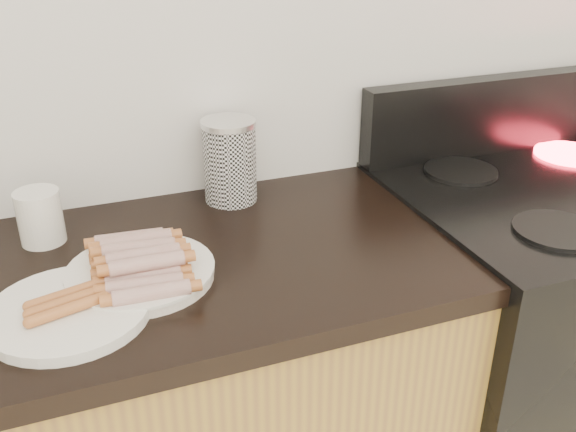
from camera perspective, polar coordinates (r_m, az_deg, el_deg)
name	(u,v)px	position (r m, az deg, el deg)	size (l,w,h in m)	color
wall_back	(195,16)	(1.43, -8.26, 17.21)	(4.00, 0.04, 2.60)	silver
stove	(531,345)	(1.86, 20.82, -10.70)	(0.76, 0.65, 0.91)	black
stove_panel	(494,114)	(1.80, 17.85, 8.61)	(0.76, 0.06, 0.20)	black
burner_near_left	(558,230)	(1.42, 22.85, -1.19)	(0.18, 0.18, 0.01)	black
burner_far_left	(461,171)	(1.65, 15.10, 3.87)	(0.18, 0.18, 0.01)	black
burner_far_right	(570,154)	(1.86, 23.74, 5.08)	(0.18, 0.18, 0.01)	#FF1E2D
main_plate	(141,274)	(1.20, -12.93, -5.08)	(0.26, 0.26, 0.02)	white
side_plate	(69,311)	(1.13, -18.91, -8.02)	(0.27, 0.27, 0.02)	silver
hotdog_pile	(139,260)	(1.18, -13.08, -3.82)	(0.13, 0.25, 0.05)	maroon
plain_sausages	(67,302)	(1.12, -19.06, -7.20)	(0.12, 0.10, 0.02)	#C47350
canister	(230,161)	(1.45, -5.20, 4.91)	(0.12, 0.12, 0.19)	white
mug	(40,217)	(1.36, -21.18, -0.08)	(0.09, 0.09, 0.11)	silver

